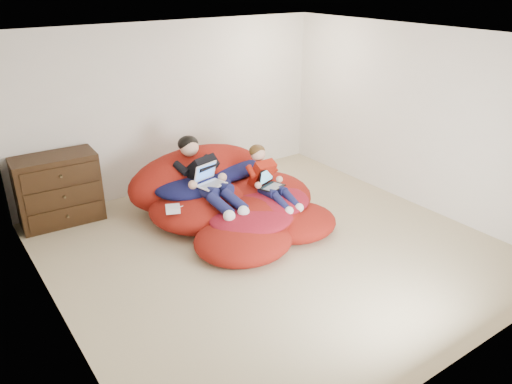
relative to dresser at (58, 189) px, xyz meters
The scene contains 9 objects.
room_shell 2.93m from the dresser, 49.45° to the right, with size 5.10×5.10×2.77m.
dresser is the anchor object (origin of this frame).
beanbag_pile 2.29m from the dresser, 32.17° to the right, with size 2.43×2.52×0.93m.
cream_pillow 1.40m from the dresser, 17.24° to the right, with size 0.42×0.27×0.27m, color white.
older_boy 1.95m from the dresser, 33.53° to the right, with size 0.49×1.40×0.76m.
younger_boy 2.80m from the dresser, 33.30° to the right, with size 0.30×0.98×0.70m.
laptop_white 2.03m from the dresser, 36.91° to the right, with size 0.41×0.40×0.26m.
laptop_black 2.82m from the dresser, 34.20° to the right, with size 0.38×0.36×0.24m.
power_adapter 1.67m from the dresser, 52.03° to the right, with size 0.18×0.18×0.07m, color white.
Camera 1 is at (-3.23, -4.27, 3.14)m, focal length 35.00 mm.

